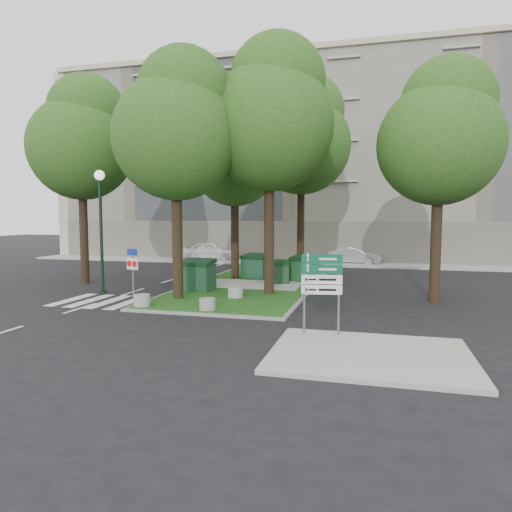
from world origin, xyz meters
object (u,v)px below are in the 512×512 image
(bollard_left, at_px, (142,300))
(street_lamp, at_px, (101,217))
(directional_sign, at_px, (322,281))
(dumpster_b, at_px, (256,266))
(tree_median_near_right, at_px, (272,114))
(tree_street_left, at_px, (83,138))
(tree_median_far, at_px, (303,136))
(bollard_mid, at_px, (235,292))
(tree_median_mid, at_px, (236,154))
(tree_street_right, at_px, (442,132))
(dumpster_c, at_px, (277,272))
(traffic_sign_pole, at_px, (133,265))
(litter_bin, at_px, (317,268))
(car_silver, at_px, (355,256))
(dumpster_d, at_px, (306,269))
(dumpster_a, at_px, (197,275))
(tree_median_near_left, at_px, (178,125))
(bollard_right, at_px, (207,304))
(car_white, at_px, (211,251))

(bollard_left, distance_m, street_lamp, 5.25)
(directional_sign, bearing_deg, dumpster_b, 103.64)
(tree_median_near_right, xyz_separation_m, directional_sign, (3.00, -6.56, -6.30))
(bollard_left, bearing_deg, tree_street_left, 138.63)
(dumpster_b, xyz_separation_m, directional_sign, (5.02, -11.56, 0.91))
(tree_median_far, height_order, bollard_mid, tree_median_far)
(tree_median_mid, bearing_deg, tree_street_right, -21.80)
(dumpster_c, distance_m, traffic_sign_pole, 7.51)
(dumpster_c, height_order, litter_bin, dumpster_c)
(car_silver, bearing_deg, bollard_mid, 172.87)
(dumpster_c, distance_m, bollard_left, 8.21)
(tree_median_near_right, distance_m, dumpster_b, 9.00)
(dumpster_c, relative_size, bollard_left, 2.27)
(tree_median_far, bearing_deg, tree_street_left, -150.72)
(dumpster_d, bearing_deg, tree_median_far, 123.17)
(dumpster_a, distance_m, dumpster_c, 4.43)
(street_lamp, xyz_separation_m, traffic_sign_pole, (1.84, -0.48, -2.06))
(bollard_left, bearing_deg, tree_median_mid, 82.10)
(tree_median_mid, height_order, tree_street_left, tree_street_left)
(tree_median_near_right, height_order, directional_sign, tree_median_near_right)
(bollard_left, xyz_separation_m, street_lamp, (-3.34, 2.47, 3.20))
(tree_median_near_left, bearing_deg, street_lamp, 174.13)
(tree_street_right, relative_size, car_silver, 2.60)
(tree_median_near_right, distance_m, bollard_left, 9.61)
(tree_median_near_left, height_order, litter_bin, tree_median_near_left)
(tree_street_right, bearing_deg, dumpster_a, -178.17)
(litter_bin, bearing_deg, bollard_left, -114.33)
(bollard_right, distance_m, car_white, 20.22)
(dumpster_a, relative_size, car_silver, 0.44)
(tree_median_far, relative_size, dumpster_b, 7.07)
(tree_median_near_left, relative_size, tree_median_mid, 1.05)
(bollard_mid, height_order, traffic_sign_pole, traffic_sign_pole)
(tree_median_near_right, height_order, dumpster_d, tree_median_near_right)
(tree_median_far, bearing_deg, bollard_left, -110.79)
(bollard_mid, height_order, car_white, car_white)
(car_silver, bearing_deg, tree_median_far, 166.82)
(tree_street_left, height_order, directional_sign, tree_street_left)
(dumpster_c, relative_size, traffic_sign_pole, 0.61)
(litter_bin, xyz_separation_m, street_lamp, (-8.62, -9.19, 3.09))
(tree_median_far, relative_size, bollard_left, 19.16)
(tree_median_near_left, bearing_deg, bollard_mid, 16.36)
(tree_median_far, bearing_deg, street_lamp, -130.40)
(bollard_right, bearing_deg, bollard_mid, 84.92)
(car_white, bearing_deg, car_silver, -89.88)
(bollard_left, height_order, traffic_sign_pole, traffic_sign_pole)
(dumpster_a, bearing_deg, traffic_sign_pole, -126.94)
(tree_median_mid, relative_size, dumpster_b, 5.92)
(traffic_sign_pole, xyz_separation_m, car_white, (-2.72, 17.01, -0.71))
(tree_street_right, xyz_separation_m, bollard_mid, (-8.26, -1.84, -6.64))
(traffic_sign_pole, bearing_deg, tree_street_right, 31.37)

